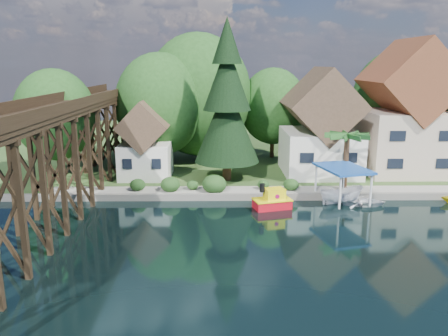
{
  "coord_description": "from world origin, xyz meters",
  "views": [
    {
      "loc": [
        -3.59,
        -28.99,
        11.79
      ],
      "look_at": [
        -3.16,
        6.0,
        3.42
      ],
      "focal_mm": 35.0,
      "sensor_mm": 36.0,
      "label": 1
    }
  ],
  "objects": [
    {
      "name": "bank",
      "position": [
        0.0,
        34.0,
        0.25
      ],
      "size": [
        140.0,
        52.0,
        0.5
      ],
      "primitive_type": "cube",
      "color": "#2A481C",
      "rests_on": "ground"
    },
    {
      "name": "conifer",
      "position": [
        -2.78,
        13.15,
        8.01
      ],
      "size": [
        6.33,
        6.33,
        15.59
      ],
      "color": "#382314",
      "rests_on": "bank"
    },
    {
      "name": "boat_white_a",
      "position": [
        8.79,
        6.52,
        0.38
      ],
      "size": [
        4.05,
        3.2,
        0.76
      ],
      "primitive_type": "imported",
      "rotation": [
        0.0,
        0.0,
        1.4
      ],
      "color": "white",
      "rests_on": "ground"
    },
    {
      "name": "palm_tree",
      "position": [
        7.98,
        9.63,
        5.34
      ],
      "size": [
        4.36,
        4.36,
        5.55
      ],
      "color": "#382314",
      "rests_on": "bank"
    },
    {
      "name": "seawall",
      "position": [
        4.0,
        8.0,
        0.31
      ],
      "size": [
        60.0,
        0.4,
        0.62
      ],
      "primitive_type": "cube",
      "color": "slate",
      "rests_on": "ground"
    },
    {
      "name": "bg_trees",
      "position": [
        1.0,
        21.25,
        7.29
      ],
      "size": [
        49.9,
        13.3,
        10.57
      ],
      "color": "#382314",
      "rests_on": "bank"
    },
    {
      "name": "house_left",
      "position": [
        7.0,
        16.0,
        5.14
      ],
      "size": [
        7.64,
        8.64,
        11.02
      ],
      "color": "white",
      "rests_on": "bank"
    },
    {
      "name": "boat_canopy",
      "position": [
        7.03,
        7.04,
        1.38
      ],
      "size": [
        4.51,
        5.65,
        3.21
      ],
      "color": "white",
      "rests_on": "ground"
    },
    {
      "name": "shrubs",
      "position": [
        -4.6,
        9.26,
        1.23
      ],
      "size": [
        15.76,
        2.47,
        1.7
      ],
      "color": "#1A3D16",
      "rests_on": "bank"
    },
    {
      "name": "shed",
      "position": [
        -11.0,
        14.5,
        3.83
      ],
      "size": [
        5.09,
        5.4,
        7.85
      ],
      "color": "white",
      "rests_on": "bank"
    },
    {
      "name": "tugboat",
      "position": [
        0.9,
        5.73,
        0.67
      ],
      "size": [
        3.44,
        2.44,
        2.25
      ],
      "color": "red",
      "rests_on": "ground"
    },
    {
      "name": "ground",
      "position": [
        0.0,
        0.0,
        0.0
      ],
      "size": [
        140.0,
        140.0,
        0.0
      ],
      "primitive_type": "plane",
      "color": "black",
      "rests_on": "ground"
    },
    {
      "name": "trestle_bridge",
      "position": [
        -16.0,
        5.17,
        5.35
      ],
      "size": [
        4.12,
        44.18,
        9.3
      ],
      "color": "black",
      "rests_on": "ground"
    },
    {
      "name": "house_center",
      "position": [
        16.0,
        16.5,
        6.42
      ],
      "size": [
        8.65,
        9.18,
        13.89
      ],
      "color": "#C4B099",
      "rests_on": "bank"
    },
    {
      "name": "promenade",
      "position": [
        6.0,
        9.3,
        0.53
      ],
      "size": [
        50.0,
        2.6,
        0.06
      ],
      "primitive_type": "cube",
      "color": "gray",
      "rests_on": "bank"
    }
  ]
}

